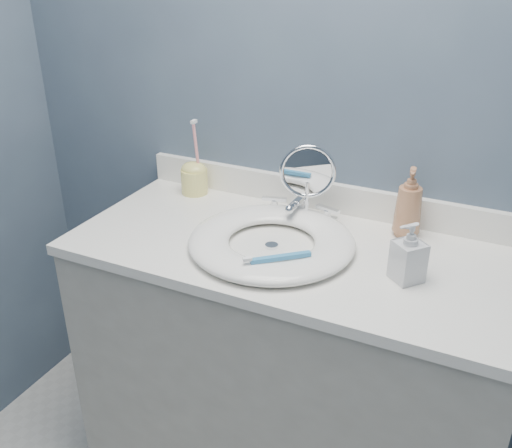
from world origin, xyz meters
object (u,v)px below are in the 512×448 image
Objects in this scene: soap_bottle_amber at (409,203)px; makeup_mirror at (307,181)px; toothbrush_holder at (194,177)px; soap_bottle_clear at (409,252)px.

makeup_mirror is at bearing -179.64° from soap_bottle_amber.
soap_bottle_amber is 0.81× the size of toothbrush_holder.
makeup_mirror is 1.58× the size of soap_bottle_clear.
makeup_mirror reaches higher than soap_bottle_amber.
makeup_mirror is 0.42m from toothbrush_holder.
soap_bottle_clear is 0.78m from toothbrush_holder.
soap_bottle_clear is (0.34, -0.19, -0.05)m from makeup_mirror.
soap_bottle_clear is at bearing -17.86° from toothbrush_holder.
soap_bottle_amber is (0.28, 0.04, -0.03)m from makeup_mirror.
toothbrush_holder is (-0.74, 0.24, -0.02)m from soap_bottle_clear.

